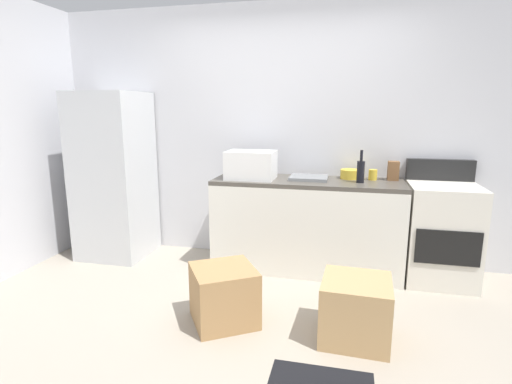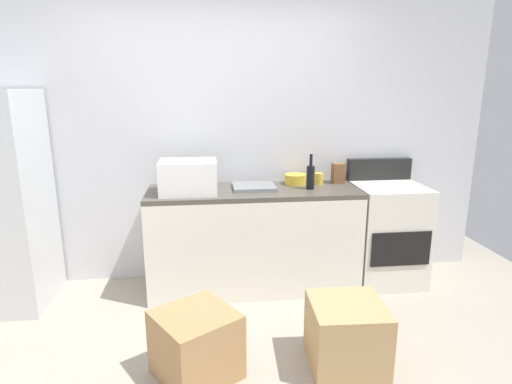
# 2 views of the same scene
# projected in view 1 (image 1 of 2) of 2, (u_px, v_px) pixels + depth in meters

# --- Properties ---
(ground_plane) EXTENTS (6.00, 6.00, 0.00)m
(ground_plane) POSITION_uv_depth(u_px,v_px,m) (247.00, 327.00, 2.91)
(ground_plane) COLOR #9E9384
(wall_back) EXTENTS (5.00, 0.10, 2.60)m
(wall_back) POSITION_uv_depth(u_px,v_px,m) (283.00, 135.00, 4.12)
(wall_back) COLOR silver
(wall_back) RESTS_ON ground_plane
(kitchen_counter) EXTENTS (1.80, 0.60, 0.90)m
(kitchen_counter) POSITION_uv_depth(u_px,v_px,m) (307.00, 225.00, 3.89)
(kitchen_counter) COLOR silver
(kitchen_counter) RESTS_ON ground_plane
(refrigerator) EXTENTS (0.68, 0.66, 1.74)m
(refrigerator) POSITION_uv_depth(u_px,v_px,m) (114.00, 176.00, 4.21)
(refrigerator) COLOR silver
(refrigerator) RESTS_ON ground_plane
(stove_oven) EXTENTS (0.60, 0.61, 1.10)m
(stove_oven) POSITION_uv_depth(u_px,v_px,m) (440.00, 232.00, 3.62)
(stove_oven) COLOR silver
(stove_oven) RESTS_ON ground_plane
(microwave) EXTENTS (0.46, 0.34, 0.27)m
(microwave) POSITION_uv_depth(u_px,v_px,m) (251.00, 165.00, 3.83)
(microwave) COLOR white
(microwave) RESTS_ON kitchen_counter
(sink_basin) EXTENTS (0.36, 0.32, 0.03)m
(sink_basin) POSITION_uv_depth(u_px,v_px,m) (309.00, 178.00, 3.83)
(sink_basin) COLOR slate
(sink_basin) RESTS_ON kitchen_counter
(wine_bottle) EXTENTS (0.07, 0.07, 0.30)m
(wine_bottle) POSITION_uv_depth(u_px,v_px,m) (361.00, 171.00, 3.63)
(wine_bottle) COLOR black
(wine_bottle) RESTS_ON kitchen_counter
(coffee_mug) EXTENTS (0.08, 0.08, 0.10)m
(coffee_mug) POSITION_uv_depth(u_px,v_px,m) (373.00, 175.00, 3.78)
(coffee_mug) COLOR gold
(coffee_mug) RESTS_ON kitchen_counter
(knife_block) EXTENTS (0.10, 0.10, 0.18)m
(knife_block) POSITION_uv_depth(u_px,v_px,m) (393.00, 171.00, 3.76)
(knife_block) COLOR brown
(knife_block) RESTS_ON kitchen_counter
(mixing_bowl) EXTENTS (0.19, 0.19, 0.09)m
(mixing_bowl) POSITION_uv_depth(u_px,v_px,m) (350.00, 174.00, 3.85)
(mixing_bowl) COLOR gold
(mixing_bowl) RESTS_ON kitchen_counter
(cardboard_box_large) EXTENTS (0.61, 0.61, 0.42)m
(cardboard_box_large) POSITION_uv_depth(u_px,v_px,m) (224.00, 295.00, 2.94)
(cardboard_box_large) COLOR #A37A4C
(cardboard_box_large) RESTS_ON ground_plane
(cardboard_box_medium) EXTENTS (0.48, 0.48, 0.43)m
(cardboard_box_medium) POSITION_uv_depth(u_px,v_px,m) (355.00, 310.00, 2.72)
(cardboard_box_medium) COLOR tan
(cardboard_box_medium) RESTS_ON ground_plane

